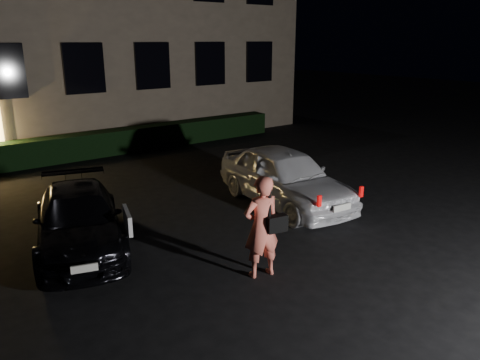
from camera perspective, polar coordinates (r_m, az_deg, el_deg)
ground at (r=8.78m, az=8.93°, el=-10.29°), size 80.00×80.00×0.00m
hedge at (r=17.19m, az=-17.18°, el=4.17°), size 15.00×0.70×0.85m
sedan at (r=9.75m, az=-19.07°, el=-4.57°), size 2.67×4.22×1.14m
hatch at (r=11.61m, az=5.48°, el=0.44°), size 2.14×4.34×1.42m
man at (r=8.00m, az=2.68°, el=-5.71°), size 0.76×0.56×1.81m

